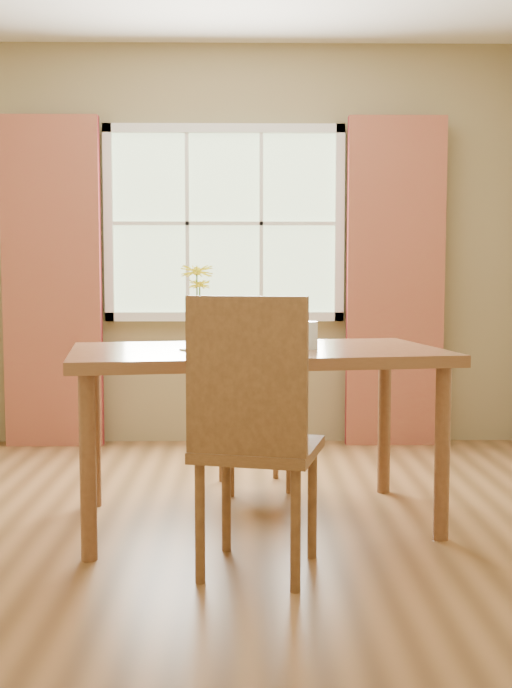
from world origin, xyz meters
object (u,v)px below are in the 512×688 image
object	(u,v)px
chair_far	(252,393)
chair_near	(253,426)
croissant_sandwich	(238,335)
dining_table	(256,367)
flower_vase	(197,297)
water_glass	(309,336)

from	to	relation	value
chair_far	chair_near	bearing A→B (deg)	-101.20
chair_far	croissant_sandwich	bearing A→B (deg)	-105.45
chair_near	croissant_sandwich	size ratio (longest dim) A/B	5.69
chair_near	dining_table	bearing A→B (deg)	102.57
dining_table	chair_near	bearing A→B (deg)	-100.74
chair_far	flower_vase	world-z (taller)	flower_vase
croissant_sandwich	flower_vase	distance (m)	0.42
chair_near	water_glass	bearing A→B (deg)	83.27
chair_near	croissant_sandwich	distance (m)	0.62
chair_near	chair_far	world-z (taller)	chair_near
croissant_sandwich	water_glass	world-z (taller)	croissant_sandwich
croissant_sandwich	flower_vase	bearing A→B (deg)	90.14
croissant_sandwich	flower_vase	world-z (taller)	flower_vase
dining_table	chair_far	distance (m)	0.73
flower_vase	chair_far	bearing A→B (deg)	63.15
chair_far	water_glass	size ratio (longest dim) A/B	7.32
flower_vase	dining_table	bearing A→B (deg)	-32.23
chair_far	flower_vase	size ratio (longest dim) A/B	2.38
water_glass	chair_near	bearing A→B (deg)	-111.17
flower_vase	croissant_sandwich	bearing A→B (deg)	-60.45
chair_far	flower_vase	xyz separation A→B (m)	(-0.26, -0.52, 0.54)
dining_table	croissant_sandwich	distance (m)	0.25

